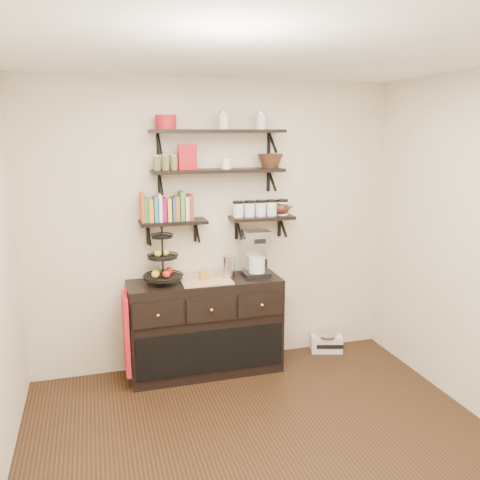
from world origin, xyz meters
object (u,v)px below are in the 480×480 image
coffee_maker (255,254)px  radio (326,343)px  sideboard (206,326)px  fruit_stand (163,264)px

coffee_maker → radio: 1.29m
sideboard → coffee_maker: size_ratio=3.20×
radio → sideboard: bearing=-160.2°
sideboard → fruit_stand: (-0.38, 0.00, 0.62)m
fruit_stand → radio: fruit_stand is taller
coffee_maker → sideboard: bearing=-174.8°
fruit_stand → radio: bearing=2.7°
fruit_stand → coffee_maker: bearing=1.7°
sideboard → fruit_stand: bearing=179.4°
coffee_maker → radio: coffee_maker is taller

